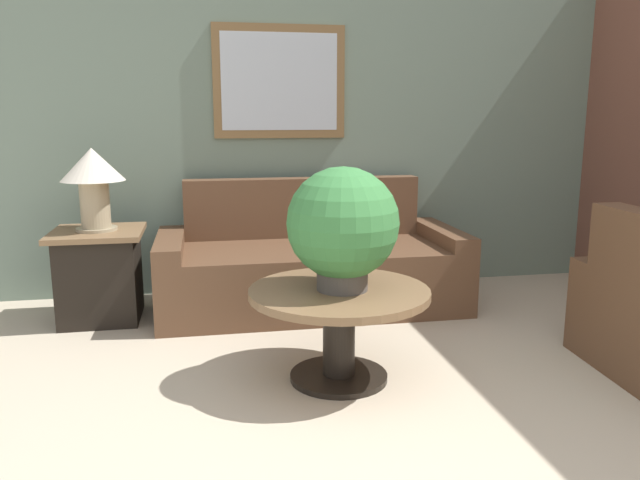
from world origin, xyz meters
name	(u,v)px	position (x,y,z in m)	size (l,w,h in m)	color
wall_back	(301,121)	(0.00, 3.27, 1.31)	(6.78, 0.09, 2.60)	slate
couch_main	(310,267)	(-0.03, 2.73, 0.29)	(2.13, 0.93, 0.89)	brown
coffee_table	(339,314)	(-0.10, 1.44, 0.35)	(0.93, 0.93, 0.49)	black
side_table	(100,274)	(-1.46, 2.69, 0.31)	(0.59, 0.59, 0.61)	black
table_lamp	(93,175)	(-1.46, 2.69, 0.97)	(0.41, 0.41, 0.54)	tan
potted_plant_on_table	(343,226)	(-0.09, 1.42, 0.82)	(0.56, 0.56, 0.62)	#4C4742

